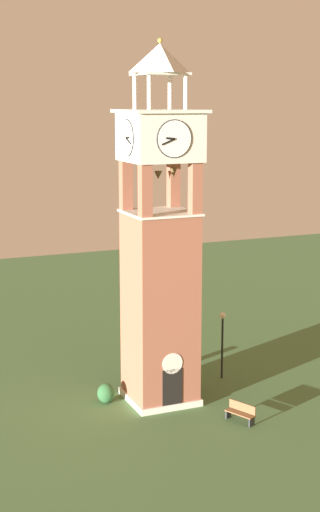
{
  "coord_description": "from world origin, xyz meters",
  "views": [
    {
      "loc": [
        -15.0,
        -35.48,
        15.71
      ],
      "look_at": [
        0.0,
        0.0,
        7.81
      ],
      "focal_mm": 53.9,
      "sensor_mm": 36.0,
      "label": 1
    }
  ],
  "objects": [
    {
      "name": "ground",
      "position": [
        0.0,
        0.0,
        0.0
      ],
      "size": [
        80.0,
        80.0,
        0.0
      ],
      "primitive_type": "plane",
      "color": "#476B3D"
    },
    {
      "name": "park_bench",
      "position": [
        2.58,
        -4.19,
        0.48
      ],
      "size": [
        1.05,
        1.64,
        0.95
      ],
      "color": "brown",
      "rests_on": "ground"
    },
    {
      "name": "trash_bin",
      "position": [
        2.83,
        4.27,
        0.4
      ],
      "size": [
        0.52,
        0.52,
        0.8
      ],
      "primitive_type": "cylinder",
      "color": "#4C4C51",
      "rests_on": "ground"
    },
    {
      "name": "clock_tower",
      "position": [
        0.0,
        -0.0,
        7.64
      ],
      "size": [
        3.83,
        3.83,
        18.6
      ],
      "color": "#93543D",
      "rests_on": "ground"
    },
    {
      "name": "shrub_near_entry",
      "position": [
        -2.78,
        0.71,
        0.53
      ],
      "size": [
        0.93,
        0.93,
        1.05
      ],
      "primitive_type": "ellipsoid",
      "color": "#28562D",
      "rests_on": "ground"
    },
    {
      "name": "lamp_post",
      "position": [
        4.52,
        1.6,
        2.7
      ],
      "size": [
        0.36,
        0.36,
        3.89
      ],
      "color": "black",
      "rests_on": "ground"
    }
  ]
}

